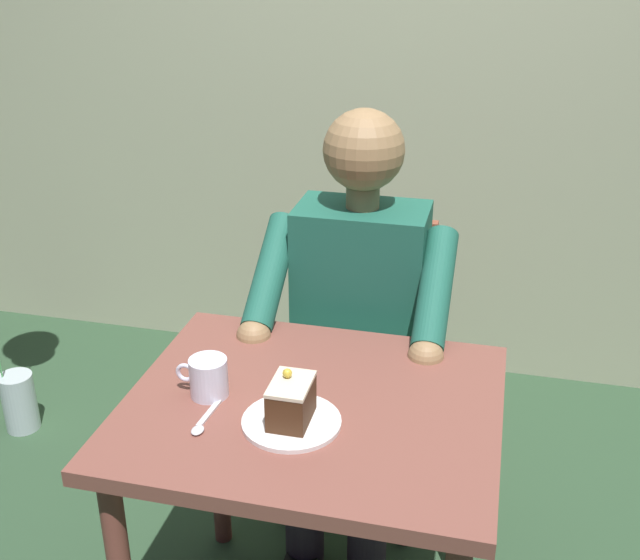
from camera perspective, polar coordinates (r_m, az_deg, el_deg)
The scene contains 7 objects.
dining_table at distance 1.80m, azimuth -0.56°, elevation -11.75°, with size 0.82×0.70×0.72m.
chair at distance 2.41m, azimuth 3.28°, elevation -5.31°, with size 0.42×0.42×0.88m.
seated_person at distance 2.18m, azimuth 2.57°, elevation -3.60°, with size 0.53×0.58×1.25m.
dessert_plate at distance 1.67m, azimuth -2.10°, elevation -10.31°, with size 0.21×0.21×0.01m, color white.
cake_slice at distance 1.64m, azimuth -2.13°, elevation -8.83°, with size 0.08×0.12×0.11m.
coffee_cup at distance 1.75m, azimuth -8.19°, elevation -6.99°, with size 0.12×0.09×0.09m.
dessert_spoon at distance 1.69m, azimuth -8.52°, elevation -10.21°, with size 0.03×0.14×0.01m.
Camera 1 is at (-0.36, 1.40, 1.68)m, focal length 43.80 mm.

